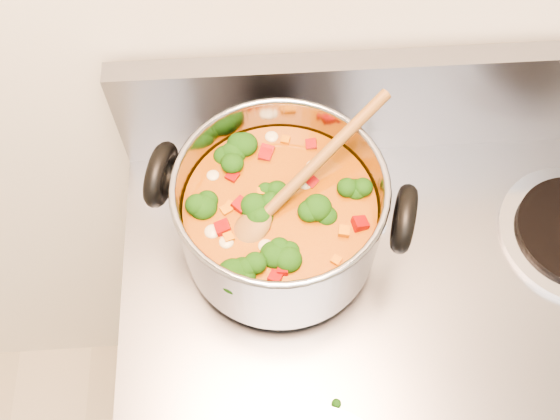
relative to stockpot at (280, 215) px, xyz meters
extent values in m
cube|color=gray|center=(0.19, 0.15, 0.00)|extent=(0.77, 0.03, 0.16)
cylinder|color=#A5A5AD|center=(0.01, -0.01, -0.07)|extent=(0.19, 0.19, 0.01)
cylinder|color=black|center=(0.01, -0.01, -0.07)|extent=(0.15, 0.15, 0.01)
cylinder|color=#98989F|center=(0.00, 0.00, 0.00)|extent=(0.23, 0.23, 0.12)
torus|color=#98989F|center=(0.00, 0.00, 0.07)|extent=(0.23, 0.23, 0.01)
cylinder|color=#945B0D|center=(0.00, 0.00, -0.02)|extent=(0.22, 0.22, 0.08)
torus|color=black|center=(-0.13, 0.04, 0.04)|extent=(0.04, 0.08, 0.08)
torus|color=black|center=(0.13, -0.04, 0.04)|extent=(0.04, 0.08, 0.08)
ellipsoid|color=black|center=(-0.07, 0.01, 0.02)|extent=(0.04, 0.04, 0.03)
ellipsoid|color=black|center=(-0.04, 0.01, 0.02)|extent=(0.04, 0.04, 0.03)
ellipsoid|color=black|center=(0.04, -0.03, 0.02)|extent=(0.04, 0.04, 0.03)
ellipsoid|color=black|center=(-0.02, -0.03, 0.02)|extent=(0.04, 0.04, 0.03)
ellipsoid|color=black|center=(0.07, 0.01, 0.02)|extent=(0.04, 0.04, 0.03)
ellipsoid|color=black|center=(-0.04, -0.01, 0.02)|extent=(0.04, 0.04, 0.03)
ellipsoid|color=black|center=(0.00, -0.01, 0.02)|extent=(0.04, 0.04, 0.03)
ellipsoid|color=black|center=(0.04, 0.04, 0.02)|extent=(0.04, 0.04, 0.03)
ellipsoid|color=black|center=(0.01, 0.03, 0.02)|extent=(0.04, 0.04, 0.03)
ellipsoid|color=black|center=(0.00, -0.01, 0.02)|extent=(0.04, 0.04, 0.03)
ellipsoid|color=black|center=(-0.01, -0.07, 0.02)|extent=(0.04, 0.04, 0.03)
ellipsoid|color=maroon|center=(0.01, 0.00, 0.02)|extent=(0.01, 0.01, 0.01)
ellipsoid|color=maroon|center=(-0.02, -0.06, 0.02)|extent=(0.01, 0.01, 0.01)
ellipsoid|color=maroon|center=(-0.05, -0.06, 0.02)|extent=(0.01, 0.01, 0.01)
ellipsoid|color=maroon|center=(0.07, 0.05, 0.02)|extent=(0.01, 0.01, 0.01)
ellipsoid|color=maroon|center=(-0.01, -0.02, 0.02)|extent=(0.01, 0.01, 0.01)
ellipsoid|color=maroon|center=(-0.03, 0.01, 0.02)|extent=(0.01, 0.01, 0.01)
ellipsoid|color=maroon|center=(-0.01, -0.09, 0.02)|extent=(0.01, 0.01, 0.01)
ellipsoid|color=maroon|center=(-0.03, -0.01, 0.02)|extent=(0.01, 0.01, 0.01)
ellipsoid|color=maroon|center=(0.00, 0.05, 0.02)|extent=(0.01, 0.01, 0.01)
ellipsoid|color=maroon|center=(0.06, 0.06, 0.02)|extent=(0.01, 0.01, 0.01)
ellipsoid|color=maroon|center=(0.08, 0.03, 0.02)|extent=(0.01, 0.01, 0.01)
ellipsoid|color=maroon|center=(0.07, -0.03, 0.02)|extent=(0.01, 0.01, 0.01)
ellipsoid|color=maroon|center=(-0.01, -0.03, 0.02)|extent=(0.01, 0.01, 0.01)
ellipsoid|color=#B75F0A|center=(0.03, 0.00, 0.02)|extent=(0.01, 0.01, 0.01)
ellipsoid|color=#B75F0A|center=(-0.03, -0.06, 0.02)|extent=(0.01, 0.01, 0.01)
ellipsoid|color=#B75F0A|center=(-0.06, 0.01, 0.02)|extent=(0.01, 0.01, 0.01)
ellipsoid|color=#B75F0A|center=(-0.05, 0.06, 0.02)|extent=(0.01, 0.01, 0.01)
ellipsoid|color=#B75F0A|center=(-0.05, 0.06, 0.02)|extent=(0.01, 0.01, 0.01)
ellipsoid|color=#B75F0A|center=(0.03, 0.03, 0.02)|extent=(0.01, 0.01, 0.01)
ellipsoid|color=#B75F0A|center=(-0.03, 0.06, 0.02)|extent=(0.01, 0.01, 0.01)
ellipsoid|color=#B75F0A|center=(0.03, -0.05, 0.02)|extent=(0.01, 0.01, 0.01)
ellipsoid|color=#B75F0A|center=(-0.07, -0.04, 0.02)|extent=(0.01, 0.01, 0.01)
ellipsoid|color=#B75F0A|center=(0.05, -0.05, 0.02)|extent=(0.01, 0.01, 0.01)
ellipsoid|color=#CBBA8B|center=(-0.03, 0.06, 0.02)|extent=(0.02, 0.02, 0.01)
ellipsoid|color=#CBBA8B|center=(0.01, 0.01, 0.02)|extent=(0.02, 0.02, 0.01)
ellipsoid|color=#CBBA8B|center=(-0.02, 0.03, 0.02)|extent=(0.02, 0.02, 0.01)
ellipsoid|color=#CBBA8B|center=(-0.07, 0.00, 0.02)|extent=(0.02, 0.02, 0.01)
ellipsoid|color=#CBBA8B|center=(-0.06, 0.06, 0.02)|extent=(0.02, 0.02, 0.01)
ellipsoid|color=#CBBA8B|center=(0.06, 0.01, 0.02)|extent=(0.02, 0.02, 0.01)
ellipsoid|color=#CBBA8B|center=(-0.04, 0.04, 0.02)|extent=(0.02, 0.02, 0.01)
ellipsoid|color=#CBBA8B|center=(-0.04, 0.03, 0.02)|extent=(0.02, 0.02, 0.01)
ellipsoid|color=brown|center=(-0.04, -0.03, 0.02)|extent=(0.07, 0.07, 0.03)
cylinder|color=brown|center=(0.04, 0.04, 0.05)|extent=(0.17, 0.14, 0.08)
ellipsoid|color=black|center=(-0.17, 0.11, -0.07)|extent=(0.01, 0.01, 0.01)
ellipsoid|color=black|center=(0.14, 0.13, -0.07)|extent=(0.01, 0.01, 0.01)
camera|label=1|loc=(-0.02, -0.34, 0.62)|focal=40.00mm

